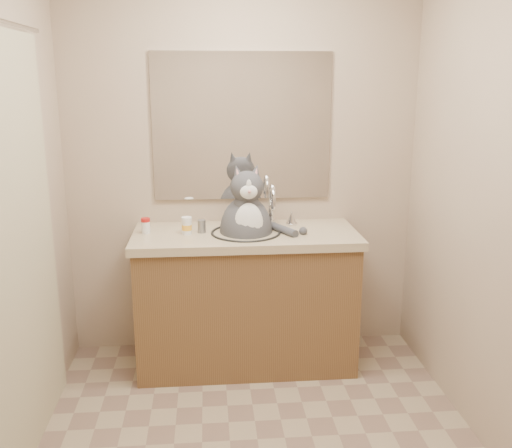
{
  "coord_description": "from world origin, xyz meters",
  "views": [
    {
      "loc": [
        -0.22,
        -2.31,
        1.75
      ],
      "look_at": [
        0.04,
        0.65,
        0.98
      ],
      "focal_mm": 40.0,
      "sensor_mm": 36.0,
      "label": 1
    }
  ],
  "objects_px": {
    "cat": "(247,226)",
    "grey_canister": "(202,226)",
    "pill_bottle_orange": "(187,226)",
    "pill_bottle_redcap": "(146,226)"
  },
  "relations": [
    {
      "from": "pill_bottle_redcap",
      "to": "grey_canister",
      "type": "xyz_separation_m",
      "value": [
        0.33,
        -0.01,
        -0.01
      ]
    },
    {
      "from": "pill_bottle_orange",
      "to": "pill_bottle_redcap",
      "type": "bearing_deg",
      "value": 171.2
    },
    {
      "from": "pill_bottle_orange",
      "to": "grey_canister",
      "type": "distance_m",
      "value": 0.09
    },
    {
      "from": "cat",
      "to": "pill_bottle_orange",
      "type": "relative_size",
      "value": 6.11
    },
    {
      "from": "cat",
      "to": "grey_canister",
      "type": "height_order",
      "value": "cat"
    },
    {
      "from": "pill_bottle_redcap",
      "to": "pill_bottle_orange",
      "type": "bearing_deg",
      "value": -8.8
    },
    {
      "from": "cat",
      "to": "grey_canister",
      "type": "bearing_deg",
      "value": 172.62
    },
    {
      "from": "pill_bottle_orange",
      "to": "cat",
      "type": "bearing_deg",
      "value": 1.32
    },
    {
      "from": "pill_bottle_redcap",
      "to": "pill_bottle_orange",
      "type": "relative_size",
      "value": 0.9
    },
    {
      "from": "pill_bottle_redcap",
      "to": "cat",
      "type": "bearing_deg",
      "value": -2.82
    }
  ]
}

